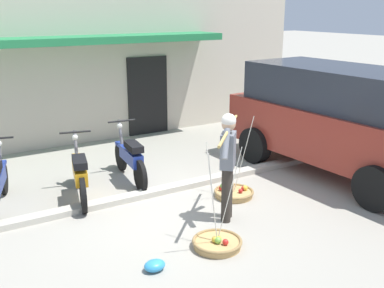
# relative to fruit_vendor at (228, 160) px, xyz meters

# --- Properties ---
(ground_plane) EXTENTS (90.00, 90.00, 0.00)m
(ground_plane) POSITION_rel_fruit_vendor_xyz_m (-0.42, 0.76, -0.98)
(ground_plane) COLOR #9E998C
(sidewalk_curb) EXTENTS (20.00, 0.24, 0.10)m
(sidewalk_curb) POSITION_rel_fruit_vendor_xyz_m (-0.42, 1.46, -0.93)
(sidewalk_curb) COLOR #BAB4A5
(sidewalk_curb) RESTS_ON ground
(fruit_vendor) EXTENTS (1.28, 1.35, 1.70)m
(fruit_vendor) POSITION_rel_fruit_vendor_xyz_m (0.00, 0.00, 0.00)
(fruit_vendor) COLOR #2D2823
(fruit_vendor) RESTS_ON ground
(fruit_basket_left_side) EXTENTS (0.70, 0.70, 1.45)m
(fruit_basket_left_side) POSITION_rel_fruit_vendor_xyz_m (-0.62, -0.66, -0.91)
(fruit_basket_left_side) COLOR tan
(fruit_basket_left_side) RESTS_ON ground
(fruit_basket_right_side) EXTENTS (0.70, 0.70, 1.45)m
(fruit_basket_right_side) POSITION_rel_fruit_vendor_xyz_m (0.63, 0.66, -0.90)
(fruit_basket_right_side) COLOR tan
(fruit_basket_right_side) RESTS_ON ground
(motorcycle_second_in_row) EXTENTS (0.62, 1.79, 1.09)m
(motorcycle_second_in_row) POSITION_rel_fruit_vendor_xyz_m (-1.69, 1.97, -0.53)
(motorcycle_second_in_row) COLOR black
(motorcycle_second_in_row) RESTS_ON ground
(motorcycle_third_in_row) EXTENTS (0.54, 1.82, 1.09)m
(motorcycle_third_in_row) POSITION_rel_fruit_vendor_xyz_m (-0.61, 2.31, -0.53)
(motorcycle_third_in_row) COLOR black
(motorcycle_third_in_row) RESTS_ON ground
(parked_truck) EXTENTS (2.35, 4.90, 2.10)m
(parked_truck) POSITION_rel_fruit_vendor_xyz_m (3.14, 0.58, 0.15)
(parked_truck) COLOR maroon
(parked_truck) RESTS_ON ground
(storefront_building) EXTENTS (13.00, 6.00, 4.20)m
(storefront_building) POSITION_rel_fruit_vendor_xyz_m (-0.75, 7.75, 1.12)
(storefront_building) COLOR beige
(storefront_building) RESTS_ON ground
(plastic_litter_bag) EXTENTS (0.28, 0.22, 0.14)m
(plastic_litter_bag) POSITION_rel_fruit_vendor_xyz_m (-1.63, -0.74, -0.91)
(plastic_litter_bag) COLOR #3393D1
(plastic_litter_bag) RESTS_ON ground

